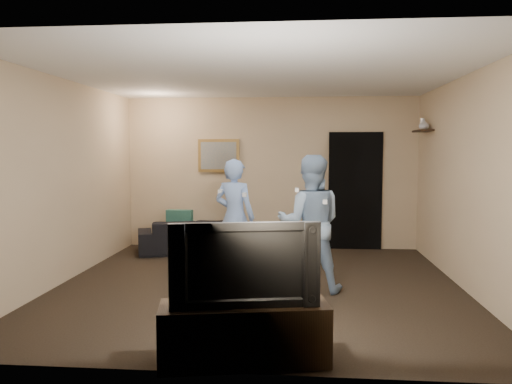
# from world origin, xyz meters

# --- Properties ---
(ground) EXTENTS (5.00, 5.00, 0.00)m
(ground) POSITION_xyz_m (0.00, 0.00, 0.00)
(ground) COLOR black
(ground) RESTS_ON ground
(ceiling) EXTENTS (5.00, 5.00, 0.04)m
(ceiling) POSITION_xyz_m (0.00, 0.00, 2.60)
(ceiling) COLOR silver
(ceiling) RESTS_ON wall_back
(wall_back) EXTENTS (5.00, 0.04, 2.60)m
(wall_back) POSITION_xyz_m (0.00, 2.50, 1.30)
(wall_back) COLOR tan
(wall_back) RESTS_ON ground
(wall_front) EXTENTS (5.00, 0.04, 2.60)m
(wall_front) POSITION_xyz_m (0.00, -2.50, 1.30)
(wall_front) COLOR tan
(wall_front) RESTS_ON ground
(wall_left) EXTENTS (0.04, 5.00, 2.60)m
(wall_left) POSITION_xyz_m (-2.50, 0.00, 1.30)
(wall_left) COLOR tan
(wall_left) RESTS_ON ground
(wall_right) EXTENTS (0.04, 5.00, 2.60)m
(wall_right) POSITION_xyz_m (2.50, 0.00, 1.30)
(wall_right) COLOR tan
(wall_right) RESTS_ON ground
(sofa) EXTENTS (2.00, 1.28, 0.54)m
(sofa) POSITION_xyz_m (-1.23, 2.02, 0.27)
(sofa) COLOR black
(sofa) RESTS_ON ground
(throw_pillow) EXTENTS (0.44, 0.16, 0.43)m
(throw_pillow) POSITION_xyz_m (-1.50, 2.02, 0.48)
(throw_pillow) COLOR #17463F
(throw_pillow) RESTS_ON sofa
(painting_frame) EXTENTS (0.72, 0.05, 0.57)m
(painting_frame) POSITION_xyz_m (-0.90, 2.48, 1.60)
(painting_frame) COLOR olive
(painting_frame) RESTS_ON wall_back
(painting_canvas) EXTENTS (0.62, 0.01, 0.47)m
(painting_canvas) POSITION_xyz_m (-0.90, 2.45, 1.60)
(painting_canvas) COLOR slate
(painting_canvas) RESTS_ON painting_frame
(doorway) EXTENTS (0.90, 0.06, 2.00)m
(doorway) POSITION_xyz_m (1.45, 2.47, 1.00)
(doorway) COLOR black
(doorway) RESTS_ON ground
(light_switch) EXTENTS (0.08, 0.02, 0.12)m
(light_switch) POSITION_xyz_m (0.85, 2.48, 1.30)
(light_switch) COLOR silver
(light_switch) RESTS_ON wall_back
(wall_shelf) EXTENTS (0.20, 0.60, 0.03)m
(wall_shelf) POSITION_xyz_m (2.39, 1.80, 1.99)
(wall_shelf) COLOR black
(wall_shelf) RESTS_ON wall_right
(shelf_vase) EXTENTS (0.16, 0.16, 0.16)m
(shelf_vase) POSITION_xyz_m (2.39, 1.73, 2.08)
(shelf_vase) COLOR #BCBCC2
(shelf_vase) RESTS_ON wall_shelf
(shelf_figurine) EXTENTS (0.06, 0.06, 0.18)m
(shelf_figurine) POSITION_xyz_m (2.39, 1.85, 2.09)
(shelf_figurine) COLOR silver
(shelf_figurine) RESTS_ON wall_shelf
(tv_console) EXTENTS (1.38, 0.66, 0.47)m
(tv_console) POSITION_xyz_m (0.08, -2.32, 0.25)
(tv_console) COLOR black
(tv_console) RESTS_ON ground
(television) EXTENTS (1.16, 0.36, 0.66)m
(television) POSITION_xyz_m (0.08, -2.32, 0.82)
(television) COLOR black
(television) RESTS_ON tv_console
(wii_player_left) EXTENTS (0.67, 0.56, 1.58)m
(wii_player_left) POSITION_xyz_m (-0.37, 0.52, 0.79)
(wii_player_left) COLOR #7E9FDB
(wii_player_left) RESTS_ON ground
(wii_player_right) EXTENTS (0.81, 0.64, 1.64)m
(wii_player_right) POSITION_xyz_m (0.63, -0.17, 0.82)
(wii_player_right) COLOR #7E99B8
(wii_player_right) RESTS_ON ground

